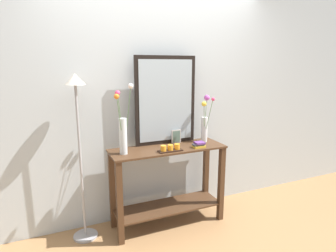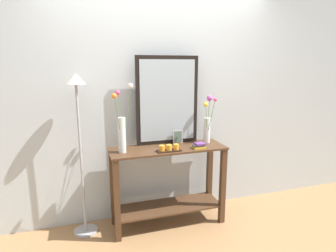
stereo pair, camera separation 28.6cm
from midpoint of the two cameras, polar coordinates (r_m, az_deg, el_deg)
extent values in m
cube|color=#997047|center=(3.27, -2.65, -19.17)|extent=(7.00, 6.00, 0.02)
cube|color=#B2BCC1|center=(3.12, -5.00, 5.82)|extent=(6.40, 0.08, 2.70)
cube|color=#472D1C|center=(2.92, -2.81, -4.64)|extent=(1.21, 0.40, 0.02)
cube|color=#472D1C|center=(3.17, -2.68, -16.05)|extent=(1.15, 0.36, 0.02)
cube|color=#472D1C|center=(2.80, -12.78, -15.23)|extent=(0.06, 0.06, 0.84)
cube|color=#472D1C|center=(3.17, 8.16, -11.65)|extent=(0.06, 0.06, 0.84)
cube|color=#472D1C|center=(3.09, -13.95, -12.57)|extent=(0.06, 0.06, 0.84)
cube|color=#472D1C|center=(3.43, 5.29, -9.69)|extent=(0.06, 0.06, 0.84)
cube|color=black|center=(2.99, -3.22, 5.14)|extent=(0.68, 0.03, 0.94)
cube|color=#9EADB7|center=(2.98, -3.12, 5.11)|extent=(0.60, 0.00, 0.86)
cylinder|color=silver|center=(2.73, -12.09, -2.10)|extent=(0.08, 0.08, 0.35)
cylinder|color=#4C753D|center=(2.75, -11.18, 1.39)|extent=(0.11, 0.09, 0.62)
sphere|color=silver|center=(2.76, -10.58, 7.99)|extent=(0.05, 0.05, 0.05)
cylinder|color=#4C753D|center=(2.66, -12.67, 0.14)|extent=(0.08, 0.11, 0.55)
sphere|color=orange|center=(2.56, -13.60, 5.83)|extent=(0.05, 0.05, 0.05)
cylinder|color=#4C753D|center=(2.76, -12.45, 0.68)|extent=(0.03, 0.11, 0.56)
sphere|color=#EA4275|center=(2.77, -13.18, 6.52)|extent=(0.05, 0.05, 0.05)
cylinder|color=silver|center=(3.13, 4.79, -0.71)|extent=(0.07, 0.07, 0.28)
cylinder|color=#4C753D|center=(3.07, 5.51, 1.18)|extent=(0.06, 0.10, 0.47)
sphere|color=#EA4275|center=(3.01, 6.47, 5.43)|extent=(0.04, 0.04, 0.04)
cylinder|color=#4C753D|center=(3.07, 4.73, 0.74)|extent=(0.07, 0.08, 0.42)
sphere|color=yellow|center=(2.98, 4.61, 4.47)|extent=(0.05, 0.05, 0.05)
cylinder|color=#4C753D|center=(3.12, 4.99, 1.41)|extent=(0.03, 0.01, 0.47)
sphere|color=#B24CB7|center=(3.09, 5.27, 5.73)|extent=(0.06, 0.06, 0.06)
cube|color=black|center=(2.80, -2.46, -5.06)|extent=(0.24, 0.09, 0.01)
cylinder|color=orange|center=(2.76, -3.91, -4.57)|extent=(0.06, 0.06, 0.05)
cylinder|color=orange|center=(2.79, -2.47, -4.41)|extent=(0.06, 0.06, 0.05)
cylinder|color=orange|center=(2.81, -1.06, -4.24)|extent=(0.06, 0.06, 0.05)
cube|color=#B7B2AD|center=(3.07, -1.00, -2.17)|extent=(0.11, 0.01, 0.15)
cube|color=#526C5F|center=(3.06, -0.95, -2.20)|extent=(0.09, 0.00, 0.13)
cube|color=gold|center=(2.93, 3.51, -4.20)|extent=(0.12, 0.09, 0.02)
cube|color=#424247|center=(2.92, 3.39, -3.82)|extent=(0.12, 0.07, 0.02)
cube|color=#663884|center=(2.92, 3.65, -3.46)|extent=(0.10, 0.09, 0.02)
cylinder|color=#9E9EA3|center=(3.19, -19.03, -20.36)|extent=(0.24, 0.24, 0.02)
cylinder|color=#9E9EA3|center=(2.86, -20.08, -7.34)|extent=(0.02, 0.02, 1.50)
cone|color=beige|center=(2.72, -21.33, 8.86)|extent=(0.18, 0.18, 0.10)
camera|label=1|loc=(0.14, -92.86, -0.62)|focal=30.02mm
camera|label=2|loc=(0.14, 87.14, 0.62)|focal=30.02mm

